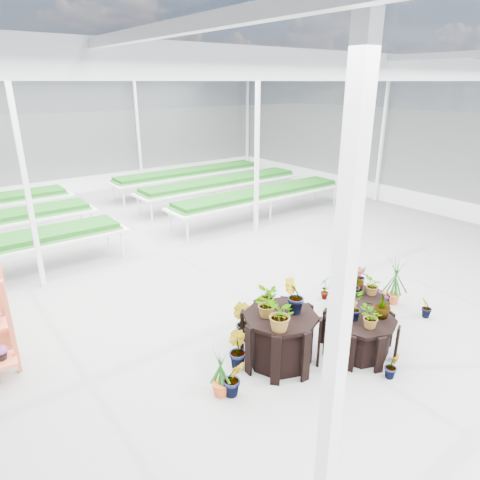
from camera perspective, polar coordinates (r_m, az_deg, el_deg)
ground_plane at (r=8.23m, az=3.62°, el=-10.29°), size 24.00×24.00×0.00m
greenhouse_shell at (r=7.34m, az=4.01°, el=4.99°), size 18.00×24.00×4.50m
steel_frame at (r=7.34m, az=4.01°, el=4.99°), size 18.00×24.00×4.50m
nursery_benches at (r=13.88m, az=-16.16°, el=3.82°), size 16.00×7.00×0.84m
plinth_tall at (r=6.91m, az=5.35°, el=-12.88°), size 1.28×1.28×0.83m
plinth_mid at (r=7.41m, az=15.58°, el=-12.07°), size 1.51×1.51×0.62m
plinth_low at (r=8.52m, az=15.96°, el=-8.33°), size 1.12×1.12×0.43m
nursery_plants at (r=7.33m, az=10.29°, el=-9.08°), size 4.71×2.62×1.41m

